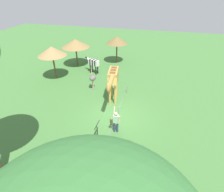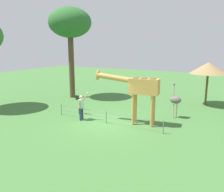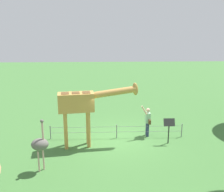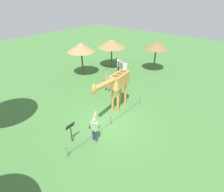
{
  "view_description": "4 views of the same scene",
  "coord_description": "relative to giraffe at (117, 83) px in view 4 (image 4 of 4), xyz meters",
  "views": [
    {
      "loc": [
        10.5,
        2.36,
        8.4
      ],
      "look_at": [
        0.48,
        -0.22,
        1.97
      ],
      "focal_mm": 29.16,
      "sensor_mm": 36.0,
      "label": 1
    },
    {
      "loc": [
        -6.85,
        11.56,
        4.56
      ],
      "look_at": [
        -0.48,
        0.28,
        1.75
      ],
      "focal_mm": 37.38,
      "sensor_mm": 36.0,
      "label": 2
    },
    {
      "loc": [
        -0.75,
        -12.75,
        5.84
      ],
      "look_at": [
        -0.24,
        0.35,
        2.26
      ],
      "focal_mm": 41.88,
      "sensor_mm": 36.0,
      "label": 3
    },
    {
      "loc": [
        7.29,
        6.34,
        7.63
      ],
      "look_at": [
        -0.55,
        -0.22,
        1.81
      ],
      "focal_mm": 29.61,
      "sensor_mm": 36.0,
      "label": 4
    }
  ],
  "objects": [
    {
      "name": "visitor",
      "position": [
        3.33,
        1.04,
        -1.25
      ],
      "size": [
        0.53,
        0.58,
        1.78
      ],
      "color": "navy",
      "rests_on": "ground_plane"
    },
    {
      "name": "wire_fence",
      "position": [
        1.66,
        0.84,
        -1.75
      ],
      "size": [
        7.05,
        0.05,
        0.75
      ],
      "color": "slate",
      "rests_on": "ground_plane"
    },
    {
      "name": "shade_hut_aside",
      "position": [
        -8.67,
        -1.72,
        0.62
      ],
      "size": [
        2.52,
        2.52,
        3.2
      ],
      "color": "brown",
      "rests_on": "ground_plane"
    },
    {
      "name": "shade_hut_far",
      "position": [
        -2.86,
        -6.75,
        0.73
      ],
      "size": [
        2.75,
        2.75,
        3.34
      ],
      "color": "brown",
      "rests_on": "ground_plane"
    },
    {
      "name": "ostrich",
      "position": [
        -1.62,
        -2.29,
        -0.98
      ],
      "size": [
        0.7,
        0.56,
        2.25
      ],
      "color": "#CC9E93",
      "rests_on": "ground_plane"
    },
    {
      "name": "info_sign",
      "position": [
        4.25,
        0.09,
        -1.21
      ],
      "size": [
        0.56,
        0.21,
        1.32
      ],
      "color": "black",
      "rests_on": "ground_plane"
    },
    {
      "name": "ground_plane",
      "position": [
        1.66,
        0.71,
        -2.16
      ],
      "size": [
        60.0,
        60.0,
        0.0
      ],
      "primitive_type": "plane",
      "color": "#427538"
    },
    {
      "name": "shade_hut_near",
      "position": [
        -6.56,
        -6.0,
        0.53
      ],
      "size": [
        3.14,
        3.14,
        3.14
      ],
      "color": "brown",
      "rests_on": "ground_plane"
    },
    {
      "name": "zebra",
      "position": [
        -5.1,
        -3.46,
        -0.99
      ],
      "size": [
        0.96,
        1.78,
        1.66
      ],
      "color": "black",
      "rests_on": "ground_plane"
    },
    {
      "name": "giraffe",
      "position": [
        0.0,
        0.0,
        0.0
      ],
      "size": [
        3.96,
        1.02,
        3.14
      ],
      "color": "#C69347",
      "rests_on": "ground_plane"
    }
  ]
}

